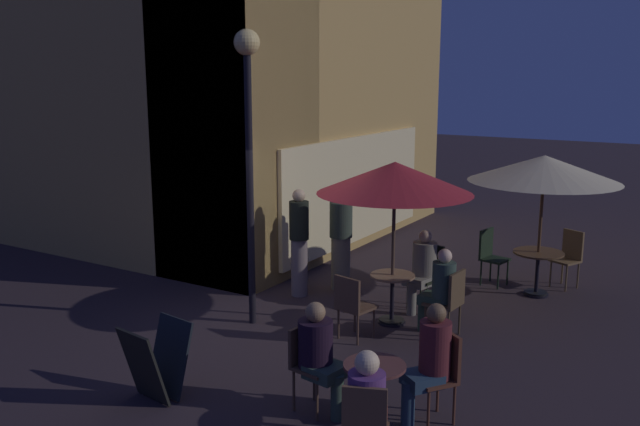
{
  "coord_description": "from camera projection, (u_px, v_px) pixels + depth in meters",
  "views": [
    {
      "loc": [
        -7.26,
        -5.43,
        3.55
      ],
      "look_at": [
        0.99,
        -0.4,
        1.53
      ],
      "focal_mm": 38.13,
      "sensor_mm": 36.0,
      "label": 1
    }
  ],
  "objects": [
    {
      "name": "patio_umbrella_1",
      "position": [
        395.0,
        178.0,
        9.35
      ],
      "size": [
        2.17,
        2.17,
        2.34
      ],
      "color": "black",
      "rests_on": "ground"
    },
    {
      "name": "patron_seated_2",
      "position": [
        367.0,
        404.0,
        5.95
      ],
      "size": [
        0.52,
        0.44,
        1.21
      ],
      "rotation": [
        0.0,
        0.0,
        0.38
      ],
      "color": "#4F1918",
      "rests_on": "ground"
    },
    {
      "name": "menu_sandwich_board",
      "position": [
        157.0,
        361.0,
        7.44
      ],
      "size": [
        0.7,
        0.63,
        0.85
      ],
      "rotation": [
        0.0,
        0.0,
        -0.14
      ],
      "color": "black",
      "rests_on": "ground"
    },
    {
      "name": "cafe_table_2",
      "position": [
        374.0,
        388.0,
        6.67
      ],
      "size": [
        0.62,
        0.62,
        0.75
      ],
      "color": "black",
      "rests_on": "ground"
    },
    {
      "name": "patio_umbrella_0",
      "position": [
        544.0,
        169.0,
        10.59
      ],
      "size": [
        2.34,
        2.34,
        2.28
      ],
      "color": "black",
      "rests_on": "ground"
    },
    {
      "name": "cafe_chair_4",
      "position": [
        428.0,
        271.0,
        10.28
      ],
      "size": [
        0.51,
        0.51,
        0.99
      ],
      "rotation": [
        0.0,
        0.0,
        2.92
      ],
      "color": "black",
      "rests_on": "ground"
    },
    {
      "name": "street_lamp_near_corner",
      "position": [
        248.0,
        114.0,
        9.19
      ],
      "size": [
        0.35,
        0.35,
        4.11
      ],
      "color": "black",
      "rests_on": "ground"
    },
    {
      "name": "patron_standing_5",
      "position": [
        341.0,
        239.0,
        11.18
      ],
      "size": [
        0.37,
        0.37,
        1.68
      ],
      "rotation": [
        0.0,
        0.0,
        4.82
      ],
      "color": "#726A58",
      "rests_on": "ground"
    },
    {
      "name": "patron_standing_6",
      "position": [
        299.0,
        242.0,
        10.83
      ],
      "size": [
        0.31,
        0.31,
        1.74
      ],
      "rotation": [
        0.0,
        0.0,
        0.75
      ],
      "color": "slate",
      "rests_on": "ground"
    },
    {
      "name": "patron_seated_1",
      "position": [
        422.0,
        266.0,
        10.15
      ],
      "size": [
        0.54,
        0.43,
        1.24
      ],
      "rotation": [
        0.0,
        0.0,
        2.92
      ],
      "color": "slate",
      "rests_on": "ground"
    },
    {
      "name": "cafe_building",
      "position": [
        204.0,
        20.0,
        13.44
      ],
      "size": [
        7.77,
        9.0,
        9.13
      ],
      "color": "tan",
      "rests_on": "ground"
    },
    {
      "name": "cafe_table_1",
      "position": [
        392.0,
        290.0,
        9.68
      ],
      "size": [
        0.64,
        0.64,
        0.72
      ],
      "color": "black",
      "rests_on": "ground"
    },
    {
      "name": "patron_seated_4",
      "position": [
        319.0,
        351.0,
        7.09
      ],
      "size": [
        0.42,
        0.55,
        1.21
      ],
      "rotation": [
        0.0,
        0.0,
        -1.74
      ],
      "color": "#314337",
      "rests_on": "ground"
    },
    {
      "name": "cafe_chair_7",
      "position": [
        309.0,
        359.0,
        7.2
      ],
      "size": [
        0.47,
        0.47,
        0.91
      ],
      "rotation": [
        0.0,
        0.0,
        -1.74
      ],
      "color": "#4E3526",
      "rests_on": "ground"
    },
    {
      "name": "patron_seated_3",
      "position": [
        430.0,
        357.0,
        6.87
      ],
      "size": [
        0.52,
        0.48,
        1.28
      ],
      "rotation": [
        0.0,
        0.0,
        2.52
      ],
      "color": "#23374E",
      "rests_on": "ground"
    },
    {
      "name": "cafe_chair_2",
      "position": [
        352.0,
        302.0,
        9.05
      ],
      "size": [
        0.51,
        0.51,
        0.9
      ],
      "rotation": [
        0.0,
        0.0,
        -0.21
      ],
      "color": "#4F3628",
      "rests_on": "ground"
    },
    {
      "name": "cafe_table_0",
      "position": [
        538.0,
        262.0,
        10.9
      ],
      "size": [
        0.79,
        0.79,
        0.72
      ],
      "color": "black",
      "rests_on": "ground"
    },
    {
      "name": "cafe_chair_6",
      "position": [
        442.0,
        369.0,
        6.96
      ],
      "size": [
        0.53,
        0.53,
        0.95
      ],
      "rotation": [
        0.0,
        0.0,
        2.52
      ],
      "color": "#562E1F",
      "rests_on": "ground"
    },
    {
      "name": "cafe_chair_3",
      "position": [
        450.0,
        298.0,
        9.15
      ],
      "size": [
        0.47,
        0.47,
        0.94
      ],
      "rotation": [
        0.0,
        0.0,
        1.48
      ],
      "color": "#4D3925",
      "rests_on": "ground"
    },
    {
      "name": "cafe_chair_1",
      "position": [
        569.0,
        254.0,
        11.33
      ],
      "size": [
        0.51,
        0.51,
        0.96
      ],
      "rotation": [
        0.0,
        0.0,
        2.71
      ],
      "color": "brown",
      "rests_on": "ground"
    },
    {
      "name": "ground_plane",
      "position": [
        259.0,
        329.0,
        9.56
      ],
      "size": [
        60.0,
        60.0,
        0.0
      ],
      "primitive_type": "plane",
      "color": "#2F2428"
    },
    {
      "name": "cafe_chair_5",
      "position": [
        365.0,
        426.0,
        5.83
      ],
      "size": [
        0.5,
        0.5,
        0.96
      ],
      "rotation": [
        0.0,
        0.0,
        0.38
      ],
      "color": "brown",
      "rests_on": "ground"
    },
    {
      "name": "patron_seated_0",
      "position": [
        440.0,
        287.0,
        9.21
      ],
      "size": [
        0.35,
        0.53,
        1.23
      ],
      "rotation": [
        0.0,
        0.0,
        1.48
      ],
      "color": "#2C3F2F",
      "rests_on": "ground"
    },
    {
      "name": "cafe_chair_0",
      "position": [
        490.0,
        252.0,
        11.46
      ],
      "size": [
        0.47,
        0.47,
        0.95
      ],
      "rotation": [
        0.0,
        0.0,
        -1.78
      ],
      "color": "black",
      "rests_on": "ground"
    }
  ]
}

